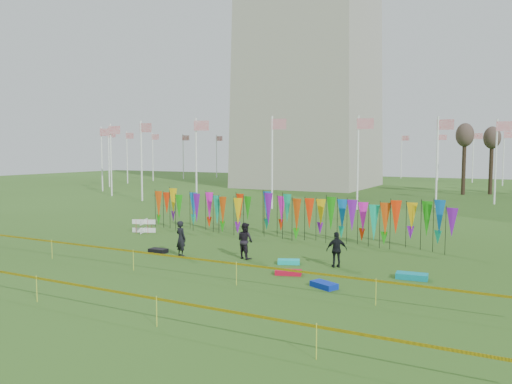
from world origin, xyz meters
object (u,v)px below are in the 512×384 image
at_px(kite_bag_teal, 412,276).
at_px(kite_bag_red, 288,272).
at_px(kite_bag_blue, 324,285).
at_px(person_right, 337,250).
at_px(box_kite, 144,226).
at_px(person_left, 181,239).
at_px(kite_bag_turquoise, 289,262).
at_px(kite_bag_black, 158,251).
at_px(person_mid, 245,241).

bearing_deg(kite_bag_teal, kite_bag_red, -160.36).
bearing_deg(kite_bag_blue, person_right, 100.74).
bearing_deg(kite_bag_blue, box_kite, 154.96).
distance_m(box_kite, person_left, 7.63).
xyz_separation_m(kite_bag_turquoise, kite_bag_blue, (2.73, -2.95, 0.01)).
height_order(person_right, kite_bag_black, person_right).
xyz_separation_m(kite_bag_red, kite_bag_teal, (4.59, 1.64, 0.02)).
distance_m(box_kite, kite_bag_black, 6.40).
height_order(person_mid, kite_bag_turquoise, person_mid).
bearing_deg(kite_bag_turquoise, person_left, -170.34).
height_order(person_mid, kite_bag_blue, person_mid).
bearing_deg(person_mid, box_kite, -1.75).
distance_m(person_mid, kite_bag_turquoise, 2.39).
relative_size(person_left, kite_bag_black, 1.92).
height_order(box_kite, person_right, person_right).
height_order(person_mid, kite_bag_red, person_mid).
bearing_deg(person_right, kite_bag_turquoise, -22.43).
distance_m(person_right, kite_bag_turquoise, 2.24).
relative_size(box_kite, kite_bag_turquoise, 0.86).
distance_m(kite_bag_turquoise, kite_bag_black, 6.77).
xyz_separation_m(person_left, kite_bag_turquoise, (5.24, 0.89, -0.76)).
xyz_separation_m(person_right, kite_bag_blue, (0.63, -3.32, -0.67)).
bearing_deg(person_left, kite_bag_teal, -157.55).
bearing_deg(person_mid, kite_bag_teal, -162.13).
xyz_separation_m(person_left, kite_bag_blue, (7.97, -2.06, -0.75)).
bearing_deg(kite_bag_red, kite_bag_black, 172.23).
xyz_separation_m(person_left, kite_bag_black, (-1.49, 0.13, -0.75)).
bearing_deg(person_mid, person_right, -156.56).
xyz_separation_m(person_right, kite_bag_red, (-1.32, -2.16, -0.68)).
bearing_deg(kite_bag_black, kite_bag_turquoise, 6.48).
bearing_deg(kite_bag_blue, person_mid, 148.79).
bearing_deg(kite_bag_blue, person_left, 165.52).
height_order(person_left, person_right, person_left).
xyz_separation_m(kite_bag_turquoise, kite_bag_red, (0.78, -1.79, -0.00)).
relative_size(box_kite, kite_bag_red, 0.79).
bearing_deg(person_right, person_left, -22.73).
distance_m(person_mid, person_right, 4.38).
bearing_deg(box_kite, kite_bag_black, -43.47).
relative_size(kite_bag_turquoise, kite_bag_red, 0.92).
height_order(person_left, kite_bag_teal, person_left).
bearing_deg(person_right, kite_bag_red, 26.06).
relative_size(box_kite, kite_bag_blue, 0.84).
xyz_separation_m(box_kite, kite_bag_teal, (16.73, -3.78, -0.30)).
relative_size(box_kite, person_left, 0.49).
height_order(person_mid, person_right, person_mid).
bearing_deg(kite_bag_turquoise, box_kite, 162.27).
bearing_deg(kite_bag_black, box_kite, 136.53).
relative_size(kite_bag_red, kite_bag_teal, 0.88).
xyz_separation_m(box_kite, kite_bag_black, (4.64, -4.40, -0.31)).
xyz_separation_m(person_right, kite_bag_teal, (3.27, -0.52, -0.66)).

